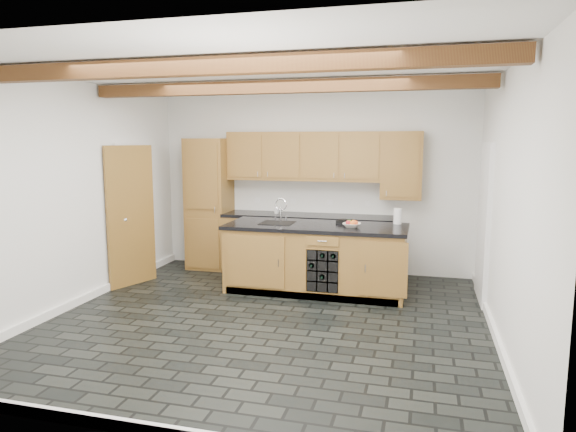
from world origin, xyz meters
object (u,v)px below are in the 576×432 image
island (316,258)px  paper_towel (398,216)px  fruit_bowl (352,225)px  kitchen_scale (343,221)px

island → paper_towel: size_ratio=11.57×
fruit_bowl → paper_towel: 0.73m
island → fruit_bowl: size_ratio=10.51×
island → kitchen_scale: (0.33, 0.22, 0.49)m
fruit_bowl → paper_towel: size_ratio=1.10×
paper_towel → kitchen_scale: bearing=-169.3°
island → paper_towel: bearing=18.7°
island → fruit_bowl: bearing=-9.7°
kitchen_scale → paper_towel: size_ratio=0.96×
paper_towel → island: bearing=-161.3°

